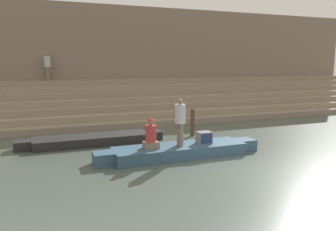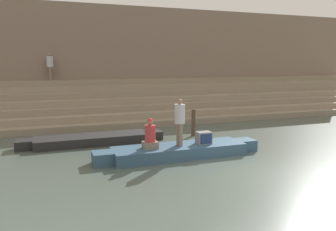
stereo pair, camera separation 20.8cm
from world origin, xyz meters
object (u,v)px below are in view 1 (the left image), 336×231
person_rowing (151,137)px  person_on_steps (47,65)px  person_standing (180,119)px  rowboat_main (180,150)px  mooring_post (193,122)px  tv_set (204,138)px  moored_boat_shore (92,139)px

person_rowing → person_on_steps: (-3.07, 10.20, 2.41)m
person_rowing → person_standing: bearing=-8.3°
rowboat_main → mooring_post: 3.52m
person_standing → tv_set: bearing=-8.3°
rowboat_main → person_on_steps: size_ratio=3.81×
tv_set → person_on_steps: 11.72m
moored_boat_shore → mooring_post: size_ratio=4.77×
person_rowing → person_on_steps: bearing=99.1°
rowboat_main → mooring_post: size_ratio=4.93×
rowboat_main → person_standing: (-0.02, -0.06, 1.16)m
tv_set → mooring_post: size_ratio=0.42×
person_rowing → moored_boat_shore: size_ratio=0.18×
rowboat_main → person_rowing: 1.26m
person_standing → person_on_steps: person_on_steps is taller
person_standing → mooring_post: size_ratio=1.35×
person_rowing → tv_set: (2.03, -0.02, -0.19)m
mooring_post → rowboat_main: bearing=-122.5°
person_on_steps → moored_boat_shore: bearing=-124.5°
person_standing → moored_boat_shore: (-2.65, 3.06, -1.19)m
tv_set → person_on_steps: (-5.10, 10.23, 2.60)m
tv_set → moored_boat_shore: (-3.60, 3.07, -0.44)m
person_rowing → tv_set: size_ratio=2.01×
rowboat_main → person_rowing: person_rowing is taller
person_standing → person_on_steps: 11.18m
person_standing → person_on_steps: bearing=104.6°
person_rowing → tv_set: bearing=-8.3°
moored_boat_shore → mooring_post: bearing=5.1°
person_rowing → person_on_steps: 10.92m
person_standing → tv_set: 1.21m
person_standing → tv_set: size_ratio=3.20×
rowboat_main → person_standing: 1.16m
tv_set → person_on_steps: person_on_steps is taller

